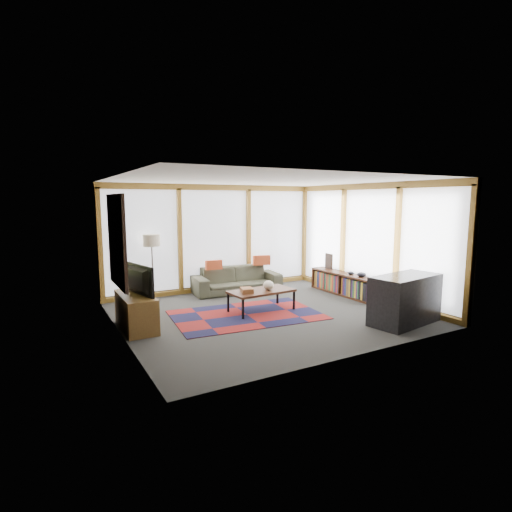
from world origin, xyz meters
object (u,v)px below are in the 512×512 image
floor_lamp (153,268)px  tv_console (136,312)px  coffee_table (261,301)px  bar_counter (405,299)px  television (135,280)px  sofa (237,280)px  bookshelf (344,284)px

floor_lamp → tv_console: size_ratio=1.23×
coffee_table → bar_counter: 2.72m
coffee_table → bar_counter: bearing=-46.2°
bar_counter → television: bearing=146.1°
tv_console → sofa: bearing=30.7°
floor_lamp → coffee_table: (1.68, -1.91, -0.53)m
coffee_table → sofa: bearing=79.6°
sofa → floor_lamp: floor_lamp is taller
coffee_table → bar_counter: size_ratio=0.93×
sofa → bar_counter: 4.03m
coffee_table → television: bearing=178.2°
television → bookshelf: bearing=-100.2°
floor_lamp → bar_counter: floor_lamp is taller
floor_lamp → bookshelf: 4.44m
floor_lamp → bar_counter: 5.26m
television → bar_counter: 4.80m
coffee_table → bookshelf: (2.43, 0.27, 0.04)m
tv_console → television: 0.57m
floor_lamp → bar_counter: (3.55, -3.86, -0.30)m
bookshelf → television: 4.92m
bar_counter → coffee_table: bearing=125.1°
coffee_table → television: 2.54m
tv_console → coffee_table: bearing=-2.6°
floor_lamp → coffee_table: 2.59m
sofa → floor_lamp: 2.05m
floor_lamp → bar_counter: bearing=-47.4°
sofa → floor_lamp: (-2.00, 0.15, 0.43)m
floor_lamp → coffee_table: floor_lamp is taller
bookshelf → tv_console: bearing=-178.2°
tv_console → bar_counter: bearing=-25.5°
bookshelf → tv_console: size_ratio=1.71×
floor_lamp → television: (-0.78, -1.83, 0.12)m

